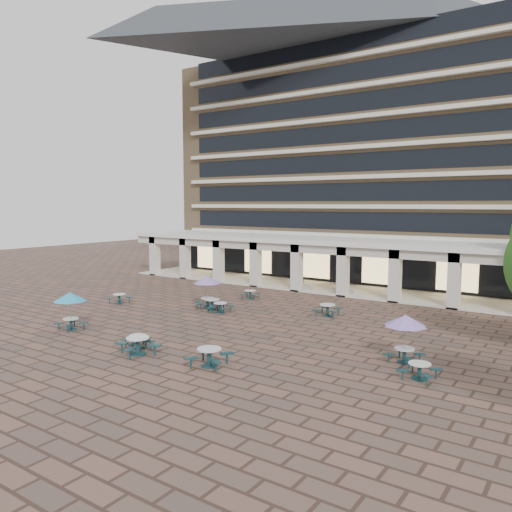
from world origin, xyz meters
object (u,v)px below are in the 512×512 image
object	(u,v)px
planter_right	(343,290)
picnic_table_1	(138,340)
picnic_table_2	(138,344)
picnic_table_3	(419,370)
planter_left	(302,285)

from	to	relation	value
planter_right	picnic_table_1	bearing A→B (deg)	-96.85
picnic_table_2	picnic_table_3	bearing A→B (deg)	41.87
picnic_table_3	planter_left	distance (m)	21.84
picnic_table_2	planter_left	bearing A→B (deg)	119.21
planter_left	picnic_table_2	bearing A→B (deg)	-83.66
picnic_table_2	planter_left	size ratio (longest dim) A/B	1.54
picnic_table_3	planter_right	distance (m)	19.49
planter_left	planter_right	size ratio (longest dim) A/B	1.00
picnic_table_1	planter_right	xyz separation A→B (m)	(2.36, 19.69, 0.04)
picnic_table_3	planter_left	bearing A→B (deg)	137.90
planter_right	picnic_table_2	bearing A→B (deg)	-94.26
picnic_table_3	planter_right	xyz separation A→B (m)	(-10.90, 16.16, 0.01)
picnic_table_3	planter_left	world-z (taller)	planter_left
picnic_table_3	picnic_table_2	bearing A→B (deg)	-155.38
picnic_table_2	planter_left	world-z (taller)	planter_left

